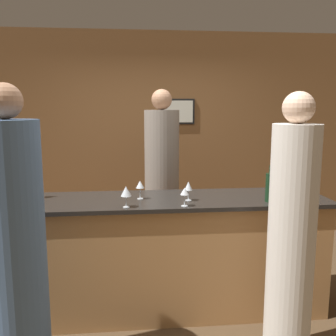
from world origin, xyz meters
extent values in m
plane|color=#4C3823|center=(0.00, 0.00, 0.00)|extent=(14.00, 14.00, 0.00)
cube|color=brown|center=(0.00, 1.96, 1.40)|extent=(8.00, 0.06, 2.80)
cube|color=black|center=(0.33, 1.92, 1.75)|extent=(0.44, 0.02, 0.34)
cube|color=silver|center=(0.33, 1.91, 1.75)|extent=(0.39, 0.00, 0.29)
cube|color=#B27F4C|center=(0.00, 0.00, 0.50)|extent=(2.70, 0.63, 0.99)
cube|color=black|center=(0.00, 0.00, 1.01)|extent=(2.76, 0.69, 0.04)
cylinder|color=gray|center=(0.02, 0.89, 0.89)|extent=(0.38, 0.38, 1.78)
sphere|color=#A37556|center=(0.02, 0.89, 1.89)|extent=(0.22, 0.22, 0.22)
cylinder|color=silver|center=(0.78, -0.76, 0.85)|extent=(0.32, 0.32, 1.70)
sphere|color=beige|center=(0.78, -0.76, 1.80)|extent=(0.21, 0.21, 0.21)
cylinder|color=#4C6B93|center=(-1.07, -0.77, 0.87)|extent=(0.40, 0.40, 1.73)
sphere|color=#A37556|center=(-1.07, -0.77, 1.84)|extent=(0.22, 0.22, 0.22)
cylinder|color=black|center=(-1.16, 0.12, 1.13)|extent=(0.07, 0.07, 0.21)
cylinder|color=black|center=(-1.16, 0.12, 1.28)|extent=(0.03, 0.03, 0.09)
cylinder|color=#19381E|center=(1.04, 0.15, 1.13)|extent=(0.08, 0.08, 0.21)
cylinder|color=#19381E|center=(1.04, 0.15, 1.27)|extent=(0.03, 0.03, 0.07)
cylinder|color=black|center=(0.83, -0.19, 1.15)|extent=(0.08, 0.08, 0.24)
cylinder|color=black|center=(0.83, -0.19, 1.30)|extent=(0.03, 0.03, 0.07)
cylinder|color=silver|center=(0.10, -0.27, 1.03)|extent=(0.05, 0.05, 0.00)
cylinder|color=silver|center=(0.10, -0.27, 1.08)|extent=(0.01, 0.01, 0.09)
cone|color=silver|center=(0.10, -0.27, 1.15)|extent=(0.07, 0.07, 0.06)
cylinder|color=silver|center=(-0.36, -0.26, 1.03)|extent=(0.05, 0.05, 0.00)
cylinder|color=silver|center=(-0.36, -0.26, 1.08)|extent=(0.01, 0.01, 0.09)
cone|color=silver|center=(-0.36, -0.26, 1.16)|extent=(0.08, 0.08, 0.08)
cylinder|color=silver|center=(-0.24, 0.00, 1.03)|extent=(0.05, 0.05, 0.00)
cylinder|color=silver|center=(-0.24, 0.00, 1.08)|extent=(0.01, 0.01, 0.09)
cone|color=silver|center=(-0.24, 0.00, 1.16)|extent=(0.07, 0.07, 0.06)
cylinder|color=silver|center=(0.16, -0.10, 1.03)|extent=(0.05, 0.05, 0.00)
cylinder|color=silver|center=(0.16, -0.10, 1.08)|extent=(0.01, 0.01, 0.09)
cone|color=silver|center=(0.16, -0.10, 1.15)|extent=(0.07, 0.07, 0.07)
cylinder|color=silver|center=(0.91, -0.11, 1.03)|extent=(0.05, 0.05, 0.00)
cylinder|color=silver|center=(0.91, -0.11, 1.08)|extent=(0.01, 0.01, 0.10)
cone|color=silver|center=(0.91, -0.11, 1.16)|extent=(0.07, 0.07, 0.07)
camera|label=1|loc=(-0.31, -3.13, 1.81)|focal=40.00mm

